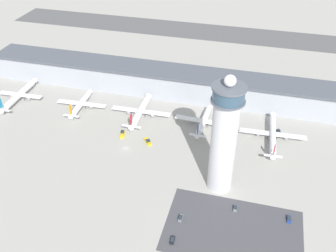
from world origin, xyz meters
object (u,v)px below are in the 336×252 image
object	(u,v)px
airplane_gate_bravo	(81,103)
car_navy_sedan	(172,240)
airplane_gate_alpha	(19,95)
car_silver_sedan	(235,208)
car_yellow_taxi	(181,218)
service_truck_fuel	(148,141)
control_tower	(224,138)
airplane_gate_echo	(273,134)
car_maroon_suv	(289,219)
service_truck_catering	(123,134)
airplane_gate_charlie	(140,111)
airplane_gate_delta	(204,121)
service_truck_baggage	(278,132)

from	to	relation	value
airplane_gate_bravo	car_navy_sedan	distance (m)	127.98
airplane_gate_alpha	airplane_gate_bravo	bearing A→B (deg)	1.22
car_silver_sedan	car_yellow_taxi	world-z (taller)	car_yellow_taxi
airplane_gate_bravo	service_truck_fuel	xyz separation A→B (m)	(56.28, -25.21, -3.19)
control_tower	airplane_gate_echo	bearing A→B (deg)	61.84
car_maroon_suv	airplane_gate_bravo	bearing A→B (deg)	154.95
airplane_gate_bravo	service_truck_catering	size ratio (longest dim) A/B	5.06
airplane_gate_bravo	airplane_gate_echo	size ratio (longest dim) A/B	0.78
control_tower	airplane_gate_charlie	size ratio (longest dim) A/B	1.62
airplane_gate_alpha	airplane_gate_echo	size ratio (longest dim) A/B	0.97
airplane_gate_bravo	car_navy_sedan	bearing A→B (deg)	-45.95
car_maroon_suv	car_navy_sedan	world-z (taller)	car_maroon_suv
airplane_gate_charlie	service_truck_catering	world-z (taller)	airplane_gate_charlie
airplane_gate_alpha	airplane_gate_echo	bearing A→B (deg)	-0.55
airplane_gate_echo	car_maroon_suv	distance (m)	63.82
car_yellow_taxi	car_maroon_suv	bearing A→B (deg)	14.35
airplane_gate_bravo	airplane_gate_alpha	bearing A→B (deg)	-178.78
control_tower	service_truck_catering	world-z (taller)	control_tower
control_tower	service_truck_fuel	size ratio (longest dim) A/B	9.01
airplane_gate_charlie	airplane_gate_bravo	bearing A→B (deg)	-178.40
airplane_gate_charlie	service_truck_catering	distance (m)	24.00
airplane_gate_charlie	car_maroon_suv	distance (m)	118.14
airplane_gate_alpha	car_yellow_taxi	bearing A→B (deg)	-29.43
airplane_gate_alpha	car_silver_sedan	distance (m)	174.70
airplane_gate_bravo	service_truck_catering	world-z (taller)	airplane_gate_bravo
service_truck_fuel	airplane_gate_alpha	bearing A→B (deg)	166.92
airplane_gate_charlie	control_tower	bearing A→B (deg)	-40.47
airplane_gate_charlie	airplane_gate_delta	world-z (taller)	airplane_gate_charlie
service_truck_catering	service_truck_fuel	size ratio (longest dim) A/B	0.96
car_yellow_taxi	car_navy_sedan	distance (m)	13.42
airplane_gate_bravo	car_yellow_taxi	xyz separation A→B (m)	(89.61, -78.55, -3.42)
service_truck_baggage	car_navy_sedan	world-z (taller)	service_truck_baggage
airplane_gate_bravo	airplane_gate_echo	distance (m)	129.93
airplane_gate_delta	car_yellow_taxi	distance (m)	78.85
airplane_gate_charlie	airplane_gate_echo	distance (m)	87.08
service_truck_fuel	car_maroon_suv	distance (m)	93.22
control_tower	airplane_gate_charlie	xyz separation A→B (m)	(-61.16, 52.18, -27.74)
service_truck_catering	service_truck_baggage	world-z (taller)	service_truck_catering
car_maroon_suv	service_truck_baggage	bearing A→B (deg)	95.48
airplane_gate_echo	car_navy_sedan	xyz separation A→B (m)	(-40.95, -89.22, -3.85)
service_truck_baggage	car_silver_sedan	bearing A→B (deg)	-105.19
airplane_gate_charlie	car_navy_sedan	xyz separation A→B (m)	(46.04, -93.15, -3.69)
airplane_gate_bravo	airplane_gate_delta	bearing A→B (deg)	0.09
service_truck_baggage	car_yellow_taxi	world-z (taller)	service_truck_baggage
airplane_gate_echo	car_silver_sedan	bearing A→B (deg)	-103.77
airplane_gate_charlie	car_navy_sedan	size ratio (longest dim) A/B	9.00
control_tower	service_truck_catering	size ratio (longest dim) A/B	9.38
service_truck_catering	car_yellow_taxi	bearing A→B (deg)	-47.89
airplane_gate_alpha	service_truck_fuel	size ratio (longest dim) A/B	6.05
service_truck_catering	car_maroon_suv	distance (m)	110.47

